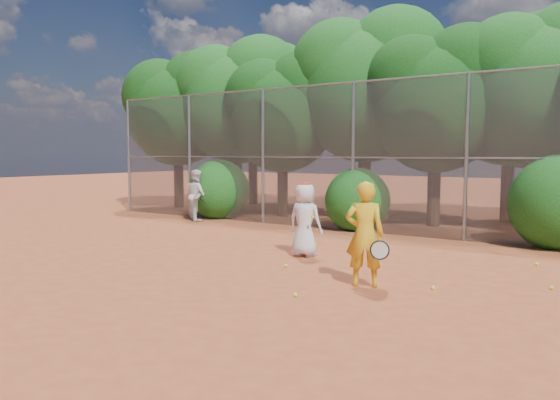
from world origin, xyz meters
The scene contains 22 objects.
ground centered at (0.00, 0.00, 0.00)m, with size 80.00×80.00×0.00m, color #AA4926.
fence_back centered at (-0.12, 6.00, 2.05)m, with size 20.05×0.09×4.03m.
tree_0 centered at (-9.44, 8.04, 3.93)m, with size 4.38×3.81×6.00m.
tree_1 centered at (-6.94, 8.54, 4.16)m, with size 4.64×4.03×6.35m.
tree_2 centered at (-4.45, 7.83, 3.58)m, with size 3.99×3.47×5.47m.
tree_3 centered at (-1.94, 8.84, 4.40)m, with size 4.89×4.26×6.70m.
tree_4 centered at (0.55, 8.24, 3.76)m, with size 4.19×3.64×5.73m.
tree_5 centered at (3.06, 9.04, 4.05)m, with size 4.51×3.92×6.17m.
tree_9 centered at (-7.94, 10.84, 4.34)m, with size 4.83×4.20×6.62m.
tree_10 centered at (-2.93, 11.05, 4.63)m, with size 5.15×4.48×7.06m.
tree_11 centered at (2.06, 10.64, 4.16)m, with size 4.64×4.03×6.35m.
bush_0 centered at (-6.00, 6.30, 1.00)m, with size 2.00×2.00×2.00m, color #134E15.
bush_1 centered at (-1.00, 6.30, 0.90)m, with size 1.80×1.80×1.80m, color #134E15.
bush_2 centered at (4.00, 6.30, 1.10)m, with size 2.20×2.20×2.20m, color #134E15.
player_yellow centered at (1.94, 0.56, 0.84)m, with size 0.87×0.63×1.68m.
player_teen centered at (-0.16, 2.18, 0.76)m, with size 0.75×0.50×1.54m.
player_white centered at (-6.07, 5.33, 0.80)m, with size 0.98×0.92×1.60m.
ball_0 centered at (2.93, 0.95, 0.03)m, with size 0.07×0.07×0.07m, color #C6E429.
ball_1 centered at (4.46, 1.98, 0.03)m, with size 0.07×0.07×0.07m, color #C6E429.
ball_2 centered at (1.39, -0.61, 0.03)m, with size 0.07×0.07×0.07m, color #C6E429.
ball_4 centered at (0.13, 1.04, 0.03)m, with size 0.07×0.07×0.07m, color #C6E429.
ball_6 centered at (3.96, 3.83, 0.03)m, with size 0.07×0.07×0.07m, color #C6E429.
Camera 1 is at (5.65, -7.28, 2.13)m, focal length 35.00 mm.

